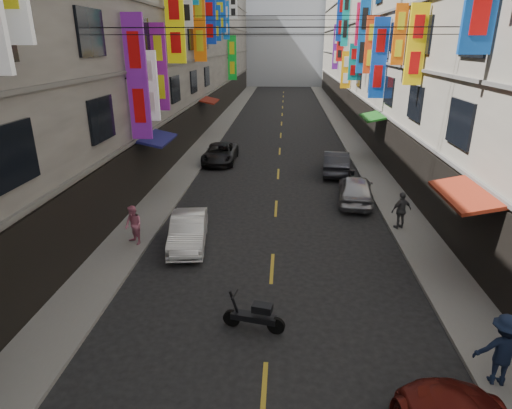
# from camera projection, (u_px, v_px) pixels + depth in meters

# --- Properties ---
(sidewalk_left) EXTENTS (2.00, 90.00, 0.12)m
(sidewalk_left) POSITION_uv_depth(u_px,v_px,m) (214.00, 134.00, 38.23)
(sidewalk_left) COLOR slate
(sidewalk_left) RESTS_ON ground
(sidewalk_right) EXTENTS (2.00, 90.00, 0.12)m
(sidewalk_right) POSITION_uv_depth(u_px,v_px,m) (349.00, 136.00, 37.47)
(sidewalk_right) COLOR slate
(sidewalk_right) RESTS_ON ground
(building_row_left) EXTENTS (10.14, 90.00, 19.00)m
(building_row_left) POSITION_uv_depth(u_px,v_px,m) (138.00, 20.00, 35.28)
(building_row_left) COLOR gray
(building_row_left) RESTS_ON ground
(building_row_right) EXTENTS (10.14, 90.00, 19.00)m
(building_row_right) POSITION_uv_depth(u_px,v_px,m) (435.00, 18.00, 33.77)
(building_row_right) COLOR #A09986
(building_row_right) RESTS_ON ground
(haze_block) EXTENTS (18.00, 8.00, 22.00)m
(haze_block) POSITION_uv_depth(u_px,v_px,m) (285.00, 25.00, 80.68)
(haze_block) COLOR #B4BCC9
(haze_block) RESTS_ON ground
(shop_signage) EXTENTS (14.00, 55.00, 12.21)m
(shop_signage) POSITION_uv_depth(u_px,v_px,m) (279.00, 19.00, 28.06)
(shop_signage) COLOR #0E35AA
(shop_signage) RESTS_ON ground
(street_awnings) EXTENTS (13.99, 35.20, 0.41)m
(street_awnings) POSITION_uv_depth(u_px,v_px,m) (253.00, 139.00, 21.95)
(street_awnings) COLOR #12441A
(street_awnings) RESTS_ON ground
(overhead_cables) EXTENTS (14.00, 38.04, 1.24)m
(overhead_cables) POSITION_uv_depth(u_px,v_px,m) (281.00, 21.00, 23.56)
(overhead_cables) COLOR black
(overhead_cables) RESTS_ON ground
(lane_markings) EXTENTS (0.12, 80.20, 0.01)m
(lane_markings) POSITION_uv_depth(u_px,v_px,m) (280.00, 143.00, 35.07)
(lane_markings) COLOR gold
(lane_markings) RESTS_ON ground
(scooter_crossing) EXTENTS (1.79, 0.64, 1.14)m
(scooter_crossing) POSITION_uv_depth(u_px,v_px,m) (255.00, 316.00, 11.99)
(scooter_crossing) COLOR black
(scooter_crossing) RESTS_ON ground
(scooter_far_right) EXTENTS (0.72, 1.76, 1.14)m
(scooter_far_right) POSITION_uv_depth(u_px,v_px,m) (351.00, 179.00, 24.24)
(scooter_far_right) COLOR black
(scooter_far_right) RESTS_ON ground
(car_left_mid) EXTENTS (1.81, 3.97, 1.26)m
(car_left_mid) POSITION_uv_depth(u_px,v_px,m) (188.00, 231.00, 17.02)
(car_left_mid) COLOR white
(car_left_mid) RESTS_ON ground
(car_left_far) EXTENTS (2.12, 4.54, 1.26)m
(car_left_far) POSITION_uv_depth(u_px,v_px,m) (220.00, 153.00, 29.04)
(car_left_far) COLOR black
(car_left_far) RESTS_ON ground
(car_right_mid) EXTENTS (2.19, 4.35, 1.42)m
(car_right_mid) POSITION_uv_depth(u_px,v_px,m) (356.00, 189.00, 21.61)
(car_right_mid) COLOR #B4B4B9
(car_right_mid) RESTS_ON ground
(car_right_far) EXTENTS (1.93, 4.46, 1.43)m
(car_right_far) POSITION_uv_depth(u_px,v_px,m) (336.00, 162.00, 26.52)
(car_right_far) COLOR #292A31
(car_right_far) RESTS_ON ground
(pedestrian_lfar) EXTENTS (0.93, 0.90, 1.58)m
(pedestrian_lfar) POSITION_uv_depth(u_px,v_px,m) (133.00, 225.00, 16.83)
(pedestrian_lfar) COLOR pink
(pedestrian_lfar) RESTS_ON sidewalk_left
(pedestrian_rnear) EXTENTS (1.24, 0.76, 1.81)m
(pedestrian_rnear) POSITION_uv_depth(u_px,v_px,m) (503.00, 350.00, 9.80)
(pedestrian_rnear) COLOR #141D37
(pedestrian_rnear) RESTS_ON sidewalk_right
(pedestrian_rfar) EXTENTS (1.09, 0.87, 1.63)m
(pedestrian_rfar) POSITION_uv_depth(u_px,v_px,m) (401.00, 210.00, 18.26)
(pedestrian_rfar) COLOR #565759
(pedestrian_rfar) RESTS_ON sidewalk_right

